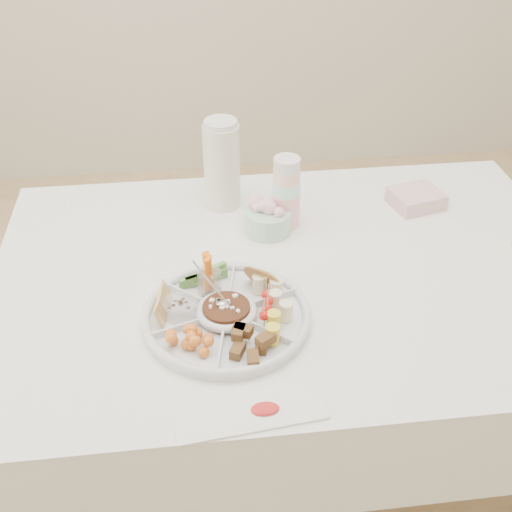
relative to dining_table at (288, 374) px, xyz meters
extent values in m
plane|color=tan|center=(0.00, 0.00, -0.38)|extent=(4.00, 4.00, 0.00)
cube|color=white|center=(0.00, 0.00, 0.00)|extent=(1.52, 1.02, 0.76)
cylinder|color=silver|center=(-0.18, -0.17, 0.40)|extent=(0.48, 0.48, 0.04)
cylinder|color=#301E12|center=(-0.18, -0.17, 0.41)|extent=(0.14, 0.14, 0.04)
cylinder|color=beige|center=(0.01, 0.22, 0.49)|extent=(0.09, 0.09, 0.22)
cylinder|color=beige|center=(-0.15, 0.34, 0.51)|extent=(0.12, 0.12, 0.27)
cylinder|color=#9EB5A8|center=(-0.04, 0.19, 0.43)|extent=(0.16, 0.16, 0.10)
cube|color=beige|center=(0.41, 0.27, 0.40)|extent=(0.16, 0.15, 0.05)
cube|color=white|center=(-0.16, -0.45, 0.38)|extent=(0.31, 0.13, 0.01)
camera|label=1|loc=(-0.25, -1.28, 1.37)|focal=45.00mm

